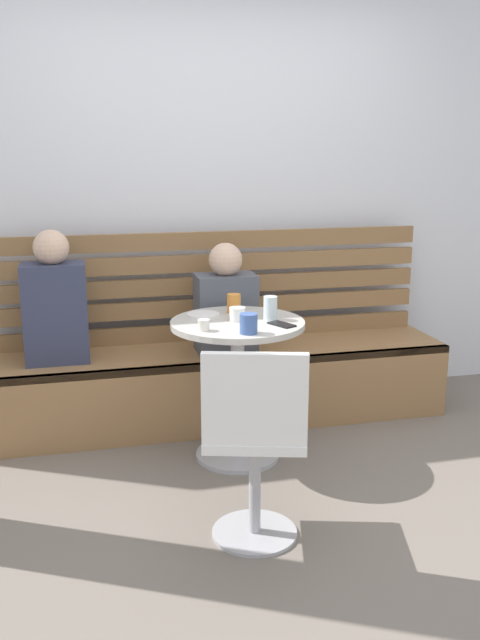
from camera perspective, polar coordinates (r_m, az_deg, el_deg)
ground at (r=3.10m, az=3.18°, el=-16.53°), size 8.00×8.00×0.00m
back_wall at (r=4.27m, az=-3.13°, el=12.32°), size 5.20×0.10×2.90m
booth_bench at (r=4.07m, az=-1.73°, el=-5.44°), size 2.70×0.52×0.44m
booth_backrest at (r=4.15m, az=-2.49°, el=2.91°), size 2.65×0.04×0.66m
cafe_table at (r=3.49m, az=-0.21°, el=-3.60°), size 0.68×0.68×0.74m
white_chair at (r=2.75m, az=1.25°, el=-9.86°), size 0.50×0.50×0.85m
person_adult at (r=3.84m, az=-15.21°, el=1.32°), size 0.34×0.22×0.73m
person_child_left at (r=3.90m, az=-1.20°, el=1.32°), size 0.34×0.22×0.63m
cup_ceramic_white at (r=3.42m, az=-0.22°, el=0.50°), size 0.08×0.08×0.07m
cup_mug_blue at (r=3.19m, az=0.72°, el=-0.30°), size 0.08×0.08×0.09m
cup_tumbler_orange at (r=3.59m, az=-0.52°, el=1.39°), size 0.07×0.07×0.10m
cup_espresso_small at (r=3.24m, az=-3.05°, el=-0.43°), size 0.06×0.06×0.05m
cup_glass_tall at (r=3.45m, az=2.55°, el=1.01°), size 0.07×0.07×0.12m
plate_small at (r=3.54m, az=-3.09°, el=0.45°), size 0.17×0.17×0.01m
phone_on_table at (r=3.35m, az=3.50°, el=-0.36°), size 0.13×0.16×0.01m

